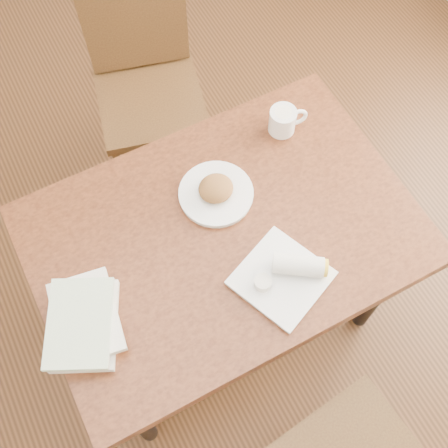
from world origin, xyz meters
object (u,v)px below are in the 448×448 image
table (224,243)px  book_stack (84,322)px  plate_burrito (287,274)px  plate_scone (216,192)px  chair_far (145,74)px  coffee_mug (284,120)px

table → book_stack: book_stack is taller
book_stack → plate_burrito: bearing=-13.6°
plate_scone → plate_burrito: bearing=-81.0°
book_stack → plate_scone: bearing=21.4°
chair_far → coffee_mug: 0.71m
coffee_mug → plate_burrito: 0.54m
chair_far → book_stack: bearing=-121.6°
chair_far → table: bearing=-96.4°
plate_scone → book_stack: size_ratio=0.76×
table → plate_burrito: plate_burrito is taller
table → plate_burrito: 0.26m
table → plate_scone: plate_scone is taller
plate_scone → book_stack: 0.56m
table → coffee_mug: bearing=35.1°
chair_far → coffee_mug: size_ratio=7.21×
table → book_stack: (-0.48, -0.08, 0.12)m
table → coffee_mug: (0.35, 0.25, 0.13)m
chair_far → coffee_mug: chair_far is taller
plate_burrito → book_stack: (-0.57, 0.14, 0.01)m
table → book_stack: size_ratio=3.75×
coffee_mug → plate_scone: bearing=-158.4°
chair_far → plate_burrito: (-0.00, -1.08, 0.23)m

